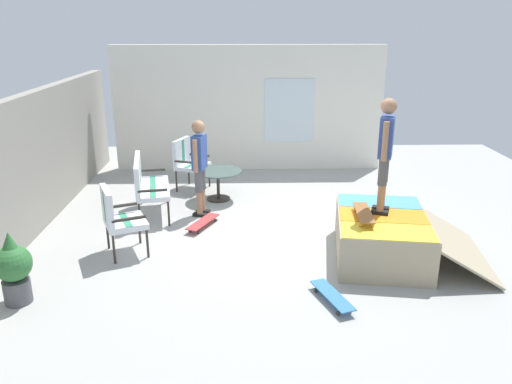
# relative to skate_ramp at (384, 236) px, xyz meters

# --- Properties ---
(ground_plane) EXTENTS (12.00, 12.00, 0.10)m
(ground_plane) POSITION_rel_skate_ramp_xyz_m (0.90, 1.37, -0.37)
(ground_plane) COLOR #A8A8A3
(back_wall_cinderblock) EXTENTS (9.00, 0.20, 2.17)m
(back_wall_cinderblock) POSITION_rel_skate_ramp_xyz_m (0.90, 5.37, 0.77)
(back_wall_cinderblock) COLOR gray
(back_wall_cinderblock) RESTS_ON ground_plane
(house_facade) EXTENTS (0.23, 6.00, 2.76)m
(house_facade) POSITION_rel_skate_ramp_xyz_m (4.70, 1.86, 1.06)
(house_facade) COLOR white
(house_facade) RESTS_ON ground_plane
(skate_ramp) EXTENTS (2.04, 2.32, 0.64)m
(skate_ramp) POSITION_rel_skate_ramp_xyz_m (0.00, 0.00, 0.00)
(skate_ramp) COLOR tan
(skate_ramp) RESTS_ON ground_plane
(patio_bench) EXTENTS (1.33, 0.76, 1.02)m
(patio_bench) POSITION_rel_skate_ramp_xyz_m (1.75, 3.68, 0.30)
(patio_bench) COLOR #2D2823
(patio_bench) RESTS_ON ground_plane
(patio_chair_near_house) EXTENTS (0.78, 0.74, 1.02)m
(patio_chair_near_house) POSITION_rel_skate_ramp_xyz_m (3.23, 3.12, 0.29)
(patio_chair_near_house) COLOR #2D2823
(patio_chair_near_house) RESTS_ON ground_plane
(patio_chair_by_wall) EXTENTS (0.79, 0.75, 1.02)m
(patio_chair_by_wall) POSITION_rel_skate_ramp_xyz_m (0.17, 3.80, 0.29)
(patio_chair_by_wall) COLOR #2D2823
(patio_chair_by_wall) RESTS_ON ground_plane
(patio_table) EXTENTS (0.90, 0.90, 0.57)m
(patio_table) POSITION_rel_skate_ramp_xyz_m (2.54, 2.48, 0.08)
(patio_table) COLOR #2D2823
(patio_table) RESTS_ON ground_plane
(person_watching) EXTENTS (0.47, 0.30, 1.67)m
(person_watching) POSITION_rel_skate_ramp_xyz_m (1.75, 2.75, 0.65)
(person_watching) COLOR black
(person_watching) RESTS_ON ground_plane
(person_skater) EXTENTS (0.46, 0.32, 1.62)m
(person_skater) POSITION_rel_skate_ramp_xyz_m (0.13, 0.04, 1.26)
(person_skater) COLOR black
(person_skater) RESTS_ON skate_ramp
(skateboard_by_bench) EXTENTS (0.81, 0.53, 0.10)m
(skateboard_by_bench) POSITION_rel_skate_ramp_xyz_m (1.17, 2.67, -0.24)
(skateboard_by_bench) COLOR #B23838
(skateboard_by_bench) RESTS_ON ground_plane
(skateboard_spare) EXTENTS (0.82, 0.46, 0.10)m
(skateboard_spare) POSITION_rel_skate_ramp_xyz_m (-1.23, 0.93, -0.24)
(skateboard_spare) COLOR #3372B2
(skateboard_spare) RESTS_ON ground_plane
(skateboard_on_ramp) EXTENTS (0.81, 0.27, 0.10)m
(skateboard_on_ramp) POSITION_rel_skate_ramp_xyz_m (-0.13, 0.34, 0.41)
(skateboard_on_ramp) COLOR brown
(skateboard_on_ramp) RESTS_ON skate_ramp
(potted_plant) EXTENTS (0.44, 0.44, 0.92)m
(potted_plant) POSITION_rel_skate_ramp_xyz_m (-1.13, 4.73, 0.15)
(potted_plant) COLOR #515156
(potted_plant) RESTS_ON ground_plane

